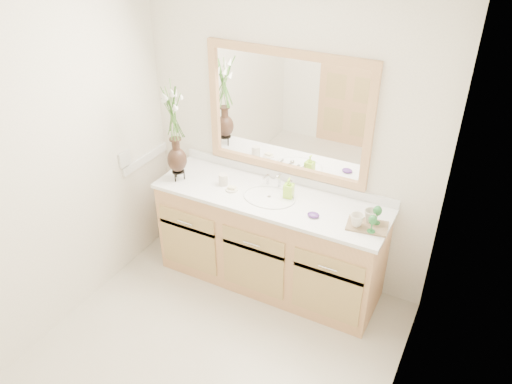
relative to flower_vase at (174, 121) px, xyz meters
The scene contains 20 objects.
floor 1.79m from the flower_vase, 49.66° to the right, with size 2.60×2.60×0.00m, color beige.
ceiling 1.59m from the flower_vase, 49.66° to the right, with size 2.40×2.60×0.02m, color white.
wall_back 0.88m from the flower_vase, 27.10° to the left, with size 2.40×0.02×2.40m, color white.
wall_left 1.01m from the flower_vase, 115.41° to the right, with size 0.02×2.60×2.40m, color white.
wall_right 2.17m from the flower_vase, 24.70° to the right, with size 0.02×2.60×2.40m, color white.
vanity 1.22m from the flower_vase, ahead, with size 1.80×0.55×0.80m.
counter 0.94m from the flower_vase, ahead, with size 1.84×0.57×0.03m, color white.
sink 0.96m from the flower_vase, ahead, with size 0.38×0.34×0.23m.
mirror 0.86m from the flower_vase, 25.80° to the left, with size 1.32×0.04×0.97m.
switch_plate 0.57m from the flower_vase, 161.28° to the right, with size 0.02×0.12×0.12m, color white.
flower_vase is the anchor object (origin of this frame).
tumbler 0.60m from the flower_vase, 14.58° to the left, with size 0.07×0.07×0.09m, color beige.
soap_dish 0.68m from the flower_vase, ahead, with size 0.10×0.10×0.03m.
soap_bottle 1.01m from the flower_vase, 10.48° to the left, with size 0.07×0.07×0.14m, color #A5E535.
purple_dish 1.27m from the flower_vase, ahead, with size 0.09×0.07×0.03m, color #4B2570.
tray 1.63m from the flower_vase, ahead, with size 0.28×0.19×0.01m, color brown.
mug_left 1.54m from the flower_vase, ahead, with size 0.10×0.09×0.10m, color beige.
mug_right 1.62m from the flower_vase, ahead, with size 0.10×0.09×0.10m, color beige.
goblet_front 1.64m from the flower_vase, ahead, with size 0.06×0.06×0.13m.
goblet_back 1.64m from the flower_vase, ahead, with size 0.06×0.06×0.14m.
Camera 1 is at (1.41, -1.90, 2.83)m, focal length 35.00 mm.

